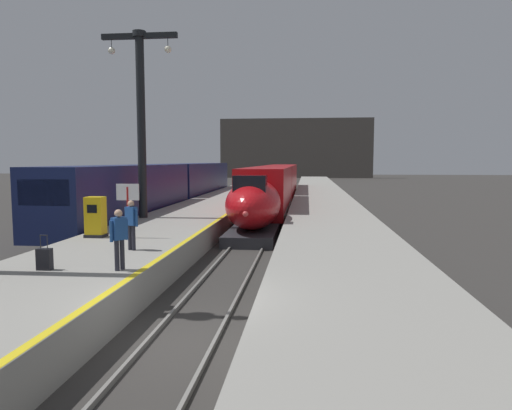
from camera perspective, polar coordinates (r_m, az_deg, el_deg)
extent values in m
plane|color=#33302D|center=(11.07, -8.95, -16.19)|extent=(260.00, 260.00, 0.00)
cube|color=gray|center=(35.51, -4.83, -0.31)|extent=(4.80, 110.00, 1.05)
cube|color=gray|center=(34.87, 8.35, -0.45)|extent=(4.80, 110.00, 1.05)
cube|color=yellow|center=(35.09, -1.18, 0.51)|extent=(0.20, 107.80, 0.01)
cube|color=slate|center=(37.80, 0.90, -0.65)|extent=(0.08, 110.00, 0.12)
cube|color=slate|center=(37.69, 3.17, -0.68)|extent=(0.08, 110.00, 0.12)
cube|color=slate|center=(39.38, -10.92, -0.50)|extent=(0.08, 110.00, 0.12)
cube|color=slate|center=(38.97, -8.81, -0.53)|extent=(0.08, 110.00, 0.12)
ellipsoid|color=#B20F14|center=(24.24, -0.29, 0.14)|extent=(2.78, 6.59, 2.56)
cube|color=#28282D|center=(24.11, -0.38, -3.61)|extent=(2.46, 5.60, 0.55)
cube|color=black|center=(22.69, -0.72, 2.49)|extent=(1.59, 1.00, 0.90)
sphere|color=#F24C4C|center=(21.08, -1.29, -1.06)|extent=(0.28, 0.28, 0.28)
cube|color=#B20F14|center=(33.13, 1.48, 1.99)|extent=(2.90, 14.00, 3.05)
cube|color=black|center=(33.25, -0.96, 2.95)|extent=(0.04, 11.90, 0.80)
cube|color=black|center=(33.02, 3.94, 2.92)|extent=(0.04, 11.90, 0.80)
cube|color=silver|center=(33.23, 1.47, -0.21)|extent=(2.92, 13.30, 0.24)
cube|color=black|center=(28.86, 0.73, -2.11)|extent=(2.03, 2.20, 0.56)
cube|color=black|center=(37.73, 2.04, -0.33)|extent=(2.03, 2.20, 0.56)
cube|color=#B20F14|center=(49.67, 3.07, 3.13)|extent=(2.90, 18.00, 3.05)
cube|color=black|center=(49.75, 1.44, 3.77)|extent=(0.04, 15.84, 0.80)
cube|color=black|center=(49.60, 4.72, 3.75)|extent=(0.04, 15.84, 0.80)
cube|color=black|center=(43.69, 2.61, 0.46)|extent=(2.03, 2.20, 0.56)
cube|color=black|center=(55.87, 3.41, 1.54)|extent=(2.03, 2.20, 0.56)
cube|color=#141E4C|center=(29.33, -15.48, 1.49)|extent=(2.85, 18.00, 3.30)
cube|color=black|center=(21.25, -24.48, 1.39)|extent=(2.28, 0.08, 1.10)
cube|color=black|center=(29.85, -18.00, 2.45)|extent=(0.04, 15.30, 0.90)
cube|color=black|center=(28.81, -12.93, 2.48)|extent=(0.04, 15.30, 0.90)
cube|color=black|center=(24.31, -20.40, -3.92)|extent=(2.00, 2.00, 0.52)
cube|color=black|center=(34.89, -11.91, -0.95)|extent=(2.00, 2.00, 0.52)
cube|color=#141E4C|center=(47.09, -7.09, 3.06)|extent=(2.85, 18.00, 3.30)
cylinder|color=black|center=(25.46, -13.82, 9.35)|extent=(0.44, 0.44, 9.64)
cylinder|color=black|center=(26.20, -14.07, 19.59)|extent=(0.68, 0.68, 0.30)
cube|color=black|center=(26.18, -14.06, 19.37)|extent=(4.00, 0.24, 0.28)
cylinder|color=black|center=(26.63, -17.23, 18.28)|extent=(0.03, 0.03, 0.60)
sphere|color=#EFEACC|center=(26.55, -17.21, 17.54)|extent=(0.36, 0.36, 0.36)
cylinder|color=black|center=(25.64, -10.72, 18.94)|extent=(0.03, 0.03, 0.60)
sphere|color=#EFEACC|center=(25.56, -10.70, 18.18)|extent=(0.36, 0.36, 0.36)
cylinder|color=#23232D|center=(13.52, -16.01, -5.83)|extent=(0.13, 0.13, 0.85)
cylinder|color=#23232D|center=(13.43, -16.62, -5.92)|extent=(0.13, 0.13, 0.85)
cube|color=#1E478C|center=(13.35, -16.40, -2.78)|extent=(0.39, 0.44, 0.62)
cylinder|color=#1E478C|center=(13.49, -15.54, -2.89)|extent=(0.09, 0.09, 0.58)
cylinder|color=#1E478C|center=(13.23, -17.26, -3.09)|extent=(0.09, 0.09, 0.58)
sphere|color=tan|center=(13.30, -16.45, -0.99)|extent=(0.22, 0.22, 0.22)
cylinder|color=#23232D|center=(16.41, -15.14, -3.84)|extent=(0.13, 0.13, 0.85)
cylinder|color=#23232D|center=(16.29, -14.72, -3.90)|extent=(0.13, 0.13, 0.85)
cube|color=#1E478C|center=(16.25, -14.99, -1.31)|extent=(0.44, 0.36, 0.62)
cylinder|color=#1E478C|center=(16.42, -15.58, -1.43)|extent=(0.09, 0.09, 0.58)
cylinder|color=#1E478C|center=(16.08, -14.39, -1.54)|extent=(0.09, 0.09, 0.58)
sphere|color=tan|center=(16.20, -15.03, 0.16)|extent=(0.22, 0.22, 0.22)
cube|color=black|center=(14.25, -24.40, -6.04)|extent=(0.40, 0.22, 0.60)
cylinder|color=#262628|center=(14.22, -24.82, -4.12)|extent=(0.02, 0.02, 0.36)
cylinder|color=#262628|center=(14.12, -24.13, -4.16)|extent=(0.02, 0.02, 0.36)
cube|color=#262628|center=(14.14, -24.51, -3.38)|extent=(0.22, 0.03, 0.02)
cube|color=yellow|center=(19.50, -19.00, -1.39)|extent=(0.70, 0.56, 1.60)
cube|color=black|center=(19.20, -19.39, -0.45)|extent=(0.40, 0.02, 0.32)
cube|color=black|center=(19.59, -18.93, -3.54)|extent=(0.76, 0.62, 0.12)
cylinder|color=maroon|center=(18.89, -15.33, -0.89)|extent=(0.10, 0.10, 2.00)
cube|color=white|center=(18.82, -15.39, 1.53)|extent=(0.90, 0.06, 0.64)
cube|color=#4C4742|center=(111.99, 4.87, 6.91)|extent=(36.00, 2.00, 14.00)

